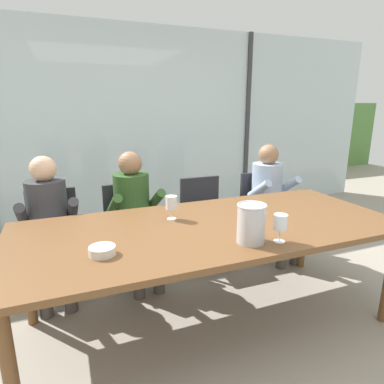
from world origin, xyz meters
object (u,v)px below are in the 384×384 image
Objects in this scene: chair_left_of_center at (129,224)px; wine_glass_near_bucket at (280,223)px; chair_near_curtain at (54,232)px; tasting_bowl at (102,251)px; chair_center at (203,214)px; person_pale_blue_shirt at (271,194)px; dining_table at (210,233)px; wine_glass_by_left_taster at (171,204)px; person_charcoal_jacket at (49,219)px; ice_bucket_primary at (251,223)px; person_olive_shirt at (135,209)px; chair_right_of_center at (262,207)px.

chair_left_of_center is 5.00× the size of wine_glass_near_bucket.
chair_near_curtain is 5.00× the size of wine_glass_near_bucket.
tasting_bowl is (0.29, -1.21, 0.30)m from chair_near_curtain.
person_pale_blue_shirt is (0.72, -0.12, 0.17)m from chair_center.
dining_table is 1.47m from chair_near_curtain.
chair_left_of_center is 5.00× the size of wine_glass_by_left_taster.
person_charcoal_jacket is at bearing 143.57° from wine_glass_by_left_taster.
tasting_bowl is at bearing 170.08° from ice_bucket_primary.
chair_near_curtain is 5.89× the size of tasting_bowl.
wine_glass_near_bucket is at bearing -127.69° from person_pale_blue_shirt.
person_pale_blue_shirt is 4.95× the size of ice_bucket_primary.
tasting_bowl is at bearing 168.50° from wine_glass_near_bucket.
person_charcoal_jacket is 1.00× the size of person_pale_blue_shirt.
chair_left_of_center is 0.76m from chair_center.
person_charcoal_jacket is at bearing 174.62° from person_olive_shirt.
tasting_bowl is at bearing -144.93° from chair_right_of_center.
wine_glass_near_bucket is (0.17, -0.06, -0.01)m from ice_bucket_primary.
chair_center is 1.44m from wine_glass_near_bucket.
chair_near_curtain reaches higher than tasting_bowl.
chair_left_of_center is 0.86m from wine_glass_by_left_taster.
person_pale_blue_shirt is at bearing -3.00° from person_charcoal_jacket.
chair_center is 5.89× the size of tasting_bowl.
wine_glass_near_bucket is at bearing -69.04° from person_olive_shirt.
chair_near_curtain is 1.21m from wine_glass_by_left_taster.
chair_near_curtain is 1.98m from wine_glass_near_bucket.
chair_right_of_center is at bearing 32.64° from tasting_bowl.
person_charcoal_jacket is at bearing -174.58° from chair_right_of_center.
person_pale_blue_shirt is at bearing -5.52° from chair_left_of_center.
person_charcoal_jacket is (-1.44, -0.12, 0.17)m from chair_center.
chair_center is 1.66m from tasting_bowl.
chair_near_curtain is 0.73m from person_olive_shirt.
person_olive_shirt is 6.83× the size of wine_glass_by_left_taster.
wine_glass_near_bucket reaches higher than chair_near_curtain.
chair_right_of_center is at bearing 99.61° from person_pale_blue_shirt.
dining_table is 1.36m from person_charcoal_jacket.
chair_left_of_center and chair_right_of_center have the same top height.
chair_near_curtain is at bearing 175.12° from chair_left_of_center.
ice_bucket_primary is 1.38× the size of wine_glass_near_bucket.
chair_right_of_center is 3.62× the size of ice_bucket_primary.
chair_center is 0.69m from chair_right_of_center.
person_olive_shirt reaches higher than chair_left_of_center.
person_olive_shirt is 4.95× the size of ice_bucket_primary.
wine_glass_by_left_taster is at bearing 118.75° from ice_bucket_primary.
ice_bucket_primary is 1.63× the size of tasting_bowl.
wine_glass_near_bucket is (-0.10, -1.39, 0.39)m from chair_center.
person_olive_shirt is (0.69, -0.16, 0.17)m from chair_near_curtain.
wine_glass_near_bucket is (1.32, -1.42, 0.39)m from chair_near_curtain.
chair_near_curtain is at bearing 171.11° from person_pale_blue_shirt.
tasting_bowl is at bearing -141.97° from wine_glass_by_left_taster.
ice_bucket_primary is (1.15, -1.36, 0.39)m from chair_near_curtain.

